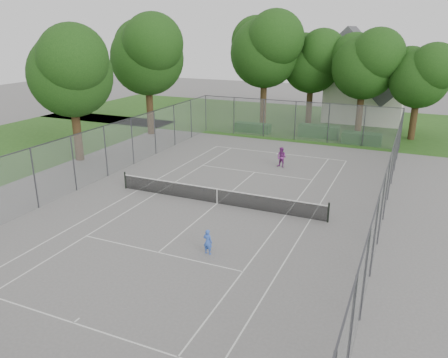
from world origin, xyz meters
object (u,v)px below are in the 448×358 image
at_px(woman_player, 282,157).
at_px(house, 366,84).
at_px(girl_player, 208,242).
at_px(tennis_net, 217,195).

bearing_deg(woman_player, house, 96.68).
relative_size(girl_player, woman_player, 0.80).
bearing_deg(woman_player, girl_player, -71.24).
xyz_separation_m(house, girl_player, (-2.47, -34.26, -3.39)).
bearing_deg(tennis_net, girl_player, -69.35).
height_order(girl_player, woman_player, woman_player).
xyz_separation_m(girl_player, woman_player, (-0.75, 13.93, 0.15)).
distance_m(tennis_net, woman_player, 8.45).
height_order(tennis_net, house, house).
height_order(house, girl_player, house).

